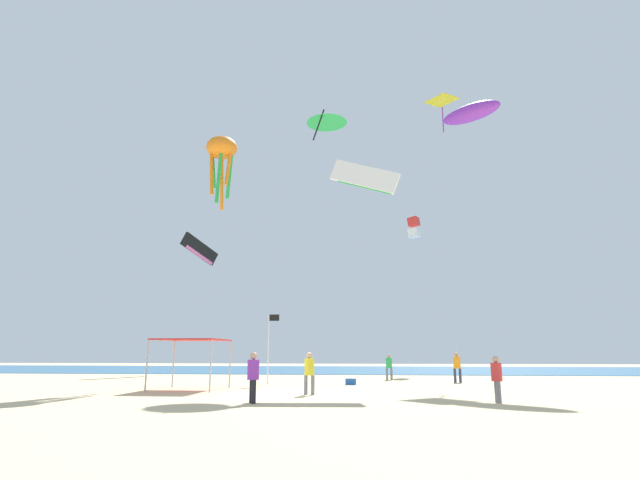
# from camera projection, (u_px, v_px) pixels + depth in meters

# --- Properties ---
(ground) EXTENTS (110.00, 110.00, 0.10)m
(ground) POSITION_uv_depth(u_px,v_px,m) (281.00, 395.00, 21.12)
(ground) COLOR #D1BA8C
(ocean_strip) EXTENTS (110.00, 23.05, 0.03)m
(ocean_strip) POSITION_uv_depth(u_px,v_px,m) (334.00, 370.00, 49.84)
(ocean_strip) COLOR #28608C
(ocean_strip) RESTS_ON ground
(canopy_tent) EXTENTS (2.98, 3.16, 2.30)m
(canopy_tent) POSITION_uv_depth(u_px,v_px,m) (192.00, 342.00, 24.07)
(canopy_tent) COLOR #B2B2B7
(canopy_tent) RESTS_ON ground
(person_near_tent) EXTENTS (0.45, 0.40, 1.70)m
(person_near_tent) POSITION_uv_depth(u_px,v_px,m) (309.00, 370.00, 20.97)
(person_near_tent) COLOR slate
(person_near_tent) RESTS_ON ground
(person_leftmost) EXTENTS (0.40, 0.42, 1.70)m
(person_leftmost) POSITION_uv_depth(u_px,v_px,m) (253.00, 373.00, 17.54)
(person_leftmost) COLOR black
(person_leftmost) RESTS_ON ground
(person_central) EXTENTS (0.42, 0.38, 1.58)m
(person_central) POSITION_uv_depth(u_px,v_px,m) (389.00, 365.00, 31.82)
(person_central) COLOR slate
(person_central) RESTS_ON ground
(person_rightmost) EXTENTS (0.37, 0.42, 1.57)m
(person_rightmost) POSITION_uv_depth(u_px,v_px,m) (497.00, 375.00, 17.78)
(person_rightmost) COLOR slate
(person_rightmost) RESTS_ON ground
(person_far_shore) EXTENTS (0.45, 0.40, 1.70)m
(person_far_shore) POSITION_uv_depth(u_px,v_px,m) (457.00, 365.00, 29.35)
(person_far_shore) COLOR #33384C
(person_far_shore) RESTS_ON ground
(banner_flag) EXTENTS (0.61, 0.06, 3.74)m
(banner_flag) POSITION_uv_depth(u_px,v_px,m) (270.00, 342.00, 27.88)
(banner_flag) COLOR silver
(banner_flag) RESTS_ON ground
(cooler_box) EXTENTS (0.57, 0.37, 0.35)m
(cooler_box) POSITION_uv_depth(u_px,v_px,m) (351.00, 381.00, 27.14)
(cooler_box) COLOR blue
(cooler_box) RESTS_ON ground
(kite_parafoil_black) EXTENTS (2.41, 3.70, 2.55)m
(kite_parafoil_black) POSITION_uv_depth(u_px,v_px,m) (200.00, 249.00, 45.59)
(kite_parafoil_black) COLOR black
(kite_diamond_yellow) EXTENTS (3.01, 3.02, 3.02)m
(kite_diamond_yellow) POSITION_uv_depth(u_px,v_px,m) (442.00, 102.00, 42.93)
(kite_diamond_yellow) COLOR yellow
(kite_box_red) EXTENTS (1.25, 1.22, 1.93)m
(kite_box_red) POSITION_uv_depth(u_px,v_px,m) (414.00, 227.00, 46.70)
(kite_box_red) COLOR red
(kite_delta_green) EXTENTS (3.60, 3.60, 2.19)m
(kite_delta_green) POSITION_uv_depth(u_px,v_px,m) (327.00, 120.00, 34.91)
(kite_delta_green) COLOR green
(kite_octopus_orange) EXTENTS (2.59, 2.59, 4.68)m
(kite_octopus_orange) POSITION_uv_depth(u_px,v_px,m) (222.00, 151.00, 32.96)
(kite_octopus_orange) COLOR orange
(kite_inflatable_purple) EXTENTS (4.40, 3.75, 1.69)m
(kite_inflatable_purple) POSITION_uv_depth(u_px,v_px,m) (471.00, 113.00, 36.83)
(kite_inflatable_purple) COLOR purple
(kite_parafoil_white) EXTENTS (4.18, 1.29, 2.57)m
(kite_parafoil_white) POSITION_uv_depth(u_px,v_px,m) (364.00, 177.00, 29.80)
(kite_parafoil_white) COLOR white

